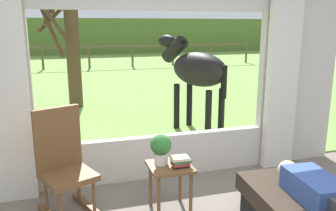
# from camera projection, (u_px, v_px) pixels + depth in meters

# --- Properties ---
(back_wall_with_window) EXTENTS (5.20, 0.12, 2.55)m
(back_wall_with_window) POSITION_uv_depth(u_px,v_px,m) (157.00, 82.00, 4.26)
(back_wall_with_window) COLOR beige
(back_wall_with_window) RESTS_ON ground_plane
(curtain_panel_left) EXTENTS (0.44, 0.10, 2.40)m
(curtain_panel_left) POSITION_uv_depth(u_px,v_px,m) (7.00, 96.00, 3.67)
(curtain_panel_left) COLOR silver
(curtain_panel_left) RESTS_ON ground_plane
(curtain_panel_right) EXTENTS (0.44, 0.10, 2.40)m
(curtain_panel_right) POSITION_uv_depth(u_px,v_px,m) (282.00, 81.00, 4.61)
(curtain_panel_right) COLOR silver
(curtain_panel_right) RESTS_ON ground_plane
(outdoor_pasture_lawn) EXTENTS (36.00, 21.68, 0.02)m
(outdoor_pasture_lawn) POSITION_uv_depth(u_px,v_px,m) (92.00, 71.00, 14.71)
(outdoor_pasture_lawn) COLOR #759E47
(outdoor_pasture_lawn) RESTS_ON ground_plane
(distant_hill_ridge) EXTENTS (36.00, 2.00, 2.40)m
(distant_hill_ridge) POSITION_uv_depth(u_px,v_px,m) (79.00, 36.00, 23.62)
(distant_hill_ridge) COLOR #597632
(distant_hill_ridge) RESTS_ON ground_plane
(reclining_person) EXTENTS (0.39, 1.44, 0.22)m
(reclining_person) POSITION_uv_depth(u_px,v_px,m) (331.00, 199.00, 2.86)
(reclining_person) COLOR #334C8C
(reclining_person) RESTS_ON recliner_sofa
(rocking_chair) EXTENTS (0.69, 0.80, 1.12)m
(rocking_chair) POSITION_uv_depth(u_px,v_px,m) (64.00, 164.00, 3.53)
(rocking_chair) COLOR brown
(rocking_chair) RESTS_ON ground_plane
(side_table) EXTENTS (0.44, 0.44, 0.52)m
(side_table) POSITION_uv_depth(u_px,v_px,m) (170.00, 174.00, 3.58)
(side_table) COLOR brown
(side_table) RESTS_ON ground_plane
(potted_plant) EXTENTS (0.22, 0.22, 0.32)m
(potted_plant) POSITION_uv_depth(u_px,v_px,m) (161.00, 147.00, 3.55)
(potted_plant) COLOR silver
(potted_plant) RESTS_ON side_table
(book_stack) EXTENTS (0.21, 0.15, 0.11)m
(book_stack) POSITION_uv_depth(u_px,v_px,m) (180.00, 161.00, 3.51)
(book_stack) COLOR black
(book_stack) RESTS_ON side_table
(horse) EXTENTS (1.01, 1.79, 1.73)m
(horse) POSITION_uv_depth(u_px,v_px,m) (196.00, 70.00, 6.16)
(horse) COLOR black
(horse) RESTS_ON outdoor_pasture_lawn
(pasture_tree) EXTENTS (0.97, 1.57, 2.93)m
(pasture_tree) POSITION_uv_depth(u_px,v_px,m) (70.00, 47.00, 7.97)
(pasture_tree) COLOR #4C3823
(pasture_tree) RESTS_ON outdoor_pasture_lawn
(pasture_fence_line) EXTENTS (16.10, 0.10, 1.10)m
(pasture_fence_line) POSITION_uv_depth(u_px,v_px,m) (89.00, 52.00, 15.61)
(pasture_fence_line) COLOR brown
(pasture_fence_line) RESTS_ON outdoor_pasture_lawn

